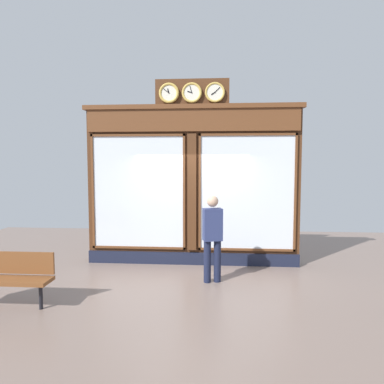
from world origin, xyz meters
TOP-DOWN VIEW (x-y plane):
  - ground_plane at (0.00, 2.80)m, footprint 14.00×14.00m
  - shop_facade at (0.00, -0.13)m, footprint 4.90×0.42m
  - pedestrian at (-0.49, 1.17)m, footprint 0.40×0.30m
  - street_bench at (2.74, 2.62)m, footprint 1.40×0.40m

SIDE VIEW (x-z plane):
  - ground_plane at x=0.00m, z-range 0.00..0.00m
  - street_bench at x=2.74m, z-range 0.09..0.96m
  - pedestrian at x=-0.49m, z-range 0.09..1.78m
  - shop_facade at x=0.00m, z-range -0.25..3.91m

